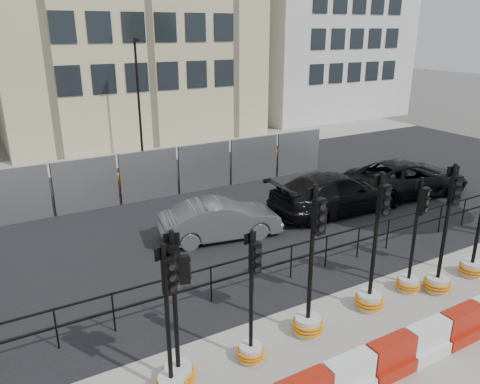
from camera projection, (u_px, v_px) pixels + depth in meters
ground at (318, 299)px, 11.73m from camera, size 120.00×120.00×0.00m
sidewalk_near at (414, 371)px, 9.27m from camera, size 40.00×6.00×0.02m
road at (200, 210)px, 17.46m from camera, size 40.00×14.00×0.03m
sidewalk_far at (128, 156)px, 24.83m from camera, size 40.00×4.00×0.02m
building_white at (317, 6)px, 35.06m from camera, size 12.00×9.06×16.00m
kerb_railing at (291, 256)px, 12.49m from camera, size 18.00×0.04×1.00m
heras_fencing at (183, 172)px, 19.86m from camera, size 14.33×1.72×2.00m
lamp_post_far at (139, 97)px, 23.17m from camera, size 0.12×0.56×6.00m
barrier_row at (408, 350)px, 9.32m from camera, size 14.65×0.50×0.80m
traffic_signal_a at (171, 366)px, 8.49m from camera, size 0.61×0.61×3.08m
traffic_signal_b at (178, 350)px, 8.72m from camera, size 0.63×0.63×3.19m
traffic_signal_c at (251, 336)px, 9.38m from camera, size 0.57×0.57×2.90m
traffic_signal_d at (310, 301)px, 10.15m from camera, size 0.69×0.69×3.50m
traffic_signal_e at (371, 283)px, 11.10m from camera, size 0.68×0.68×3.46m
traffic_signal_f at (411, 265)px, 11.88m from camera, size 0.61×0.61×3.08m
traffic_signal_g at (440, 267)px, 11.84m from camera, size 0.68×0.68×3.43m
traffic_signal_h at (475, 253)px, 12.63m from camera, size 0.66×0.66×3.35m
car_b at (220, 220)px, 14.96m from camera, size 2.61×4.32×1.28m
car_c at (335, 193)px, 17.06m from camera, size 2.23×5.21×1.50m
car_d at (407, 178)px, 18.90m from camera, size 3.72×5.76×1.43m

